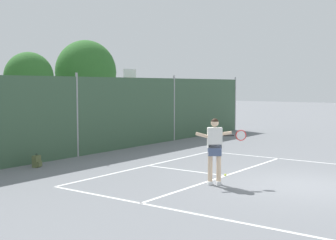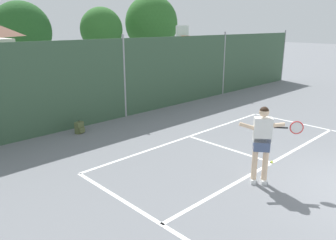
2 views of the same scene
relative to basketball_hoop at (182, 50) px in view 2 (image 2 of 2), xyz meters
The scene contains 5 objects.
chainlink_fence 5.27m from the basketball_hoop, 162.00° to the right, with size 26.09×0.09×3.25m.
basketball_hoop is the anchor object (origin of this frame).
tennis_player 10.62m from the basketball_hoop, 126.31° to the right, with size 1.00×1.11×1.85m.
tennis_ball 9.82m from the basketball_hoop, 121.49° to the right, with size 0.07×0.07×0.07m, color #CCE033.
backpack_olive 8.03m from the basketball_hoop, 163.06° to the right, with size 0.32×0.31×0.46m.
Camera 2 is at (-7.73, -1.44, 3.60)m, focal length 35.06 mm.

